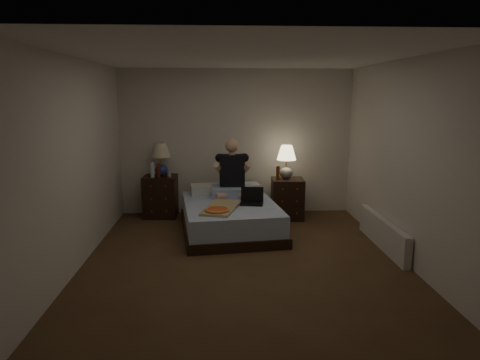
{
  "coord_description": "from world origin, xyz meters",
  "views": [
    {
      "loc": [
        -0.31,
        -5.15,
        2.06
      ],
      "look_at": [
        0.0,
        0.9,
        0.85
      ],
      "focal_mm": 32.0,
      "sensor_mm": 36.0,
      "label": 1
    }
  ],
  "objects": [
    {
      "name": "beer_bottle_left",
      "position": [
        -1.3,
        1.89,
        0.83
      ],
      "size": [
        0.06,
        0.06,
        0.23
      ],
      "primitive_type": "cylinder",
      "color": "#601C0D",
      "rests_on": "nightstand_left"
    },
    {
      "name": "ceiling",
      "position": [
        0.0,
        0.0,
        2.5
      ],
      "size": [
        4.0,
        4.5,
        0.0
      ],
      "primitive_type": "cube",
      "rotation": [
        3.14,
        0.0,
        0.0
      ],
      "color": "white",
      "rests_on": "ground"
    },
    {
      "name": "wall_left",
      "position": [
        -2.0,
        0.0,
        1.25
      ],
      "size": [
        0.0,
        4.5,
        2.5
      ],
      "primitive_type": "cube",
      "rotation": [
        1.57,
        0.0,
        1.57
      ],
      "color": "silver",
      "rests_on": "ground"
    },
    {
      "name": "wall_back",
      "position": [
        0.0,
        2.25,
        1.25
      ],
      "size": [
        4.0,
        0.0,
        2.5
      ],
      "primitive_type": "cube",
      "rotation": [
        1.57,
        0.0,
        0.0
      ],
      "color": "silver",
      "rests_on": "ground"
    },
    {
      "name": "nightstand_left",
      "position": [
        -1.3,
        2.03,
        0.36
      ],
      "size": [
        0.57,
        0.52,
        0.71
      ],
      "primitive_type": "cube",
      "rotation": [
        0.0,
        0.0,
        -0.05
      ],
      "color": "black",
      "rests_on": "floor"
    },
    {
      "name": "water_bottle",
      "position": [
        -1.41,
        1.91,
        0.84
      ],
      "size": [
        0.07,
        0.07,
        0.25
      ],
      "primitive_type": "cylinder",
      "color": "silver",
      "rests_on": "nightstand_left"
    },
    {
      "name": "lamp_right",
      "position": [
        0.82,
        1.84,
        0.96
      ],
      "size": [
        0.38,
        0.38,
        0.56
      ],
      "primitive_type": null,
      "rotation": [
        0.0,
        0.0,
        0.23
      ],
      "color": "gray",
      "rests_on": "nightstand_right"
    },
    {
      "name": "radiator",
      "position": [
        1.93,
        0.33,
        0.2
      ],
      "size": [
        0.1,
        1.6,
        0.4
      ],
      "primitive_type": "cube",
      "color": "silver",
      "rests_on": "floor"
    },
    {
      "name": "soda_can",
      "position": [
        -1.14,
        1.92,
        0.76
      ],
      "size": [
        0.07,
        0.07,
        0.1
      ],
      "primitive_type": "cylinder",
      "color": "beige",
      "rests_on": "nightstand_left"
    },
    {
      "name": "bed",
      "position": [
        -0.14,
        1.13,
        0.23
      ],
      "size": [
        1.57,
        1.96,
        0.45
      ],
      "primitive_type": "cube",
      "rotation": [
        0.0,
        0.0,
        0.12
      ],
      "color": "#6187C3",
      "rests_on": "floor"
    },
    {
      "name": "lamp_left",
      "position": [
        -1.28,
        2.05,
        0.99
      ],
      "size": [
        0.4,
        0.4,
        0.56
      ],
      "primitive_type": null,
      "rotation": [
        0.0,
        0.0,
        -0.31
      ],
      "color": "navy",
      "rests_on": "nightstand_left"
    },
    {
      "name": "wall_front",
      "position": [
        0.0,
        -2.25,
        1.25
      ],
      "size": [
        4.0,
        0.0,
        2.5
      ],
      "primitive_type": "cube",
      "rotation": [
        -1.57,
        0.0,
        0.0
      ],
      "color": "silver",
      "rests_on": "ground"
    },
    {
      "name": "wall_right",
      "position": [
        2.0,
        0.0,
        1.25
      ],
      "size": [
        0.0,
        4.5,
        2.5
      ],
      "primitive_type": "cube",
      "rotation": [
        1.57,
        0.0,
        -1.57
      ],
      "color": "silver",
      "rests_on": "ground"
    },
    {
      "name": "laptop",
      "position": [
        0.18,
        1.03,
        0.57
      ],
      "size": [
        0.38,
        0.33,
        0.24
      ],
      "primitive_type": null,
      "rotation": [
        0.0,
        0.0,
        -0.15
      ],
      "color": "black",
      "rests_on": "bed"
    },
    {
      "name": "beer_bottle_right",
      "position": [
        0.67,
        1.73,
        0.79
      ],
      "size": [
        0.06,
        0.06,
        0.23
      ],
      "primitive_type": "cylinder",
      "color": "#622E0E",
      "rests_on": "nightstand_right"
    },
    {
      "name": "nightstand_right",
      "position": [
        0.85,
        1.8,
        0.34
      ],
      "size": [
        0.54,
        0.49,
        0.68
      ],
      "primitive_type": "cube",
      "rotation": [
        0.0,
        0.0,
        -0.04
      ],
      "color": "black",
      "rests_on": "floor"
    },
    {
      "name": "pizza_box",
      "position": [
        -0.33,
        0.56,
        0.49
      ],
      "size": [
        0.6,
        0.84,
        0.08
      ],
      "primitive_type": null,
      "rotation": [
        0.0,
        0.0,
        -0.28
      ],
      "color": "tan",
      "rests_on": "bed"
    },
    {
      "name": "floor",
      "position": [
        0.0,
        0.0,
        0.0
      ],
      "size": [
        4.0,
        4.5,
        0.0
      ],
      "primitive_type": "cube",
      "color": "brown",
      "rests_on": "ground"
    },
    {
      "name": "person",
      "position": [
        -0.09,
        1.56,
        0.92
      ],
      "size": [
        0.67,
        0.53,
        0.93
      ],
      "primitive_type": null,
      "rotation": [
        0.0,
        0.0,
        0.01
      ],
      "color": "black",
      "rests_on": "bed"
    }
  ]
}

